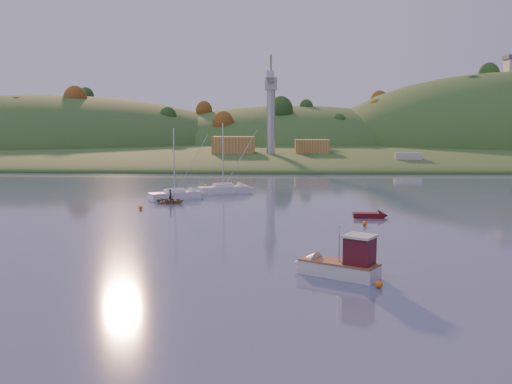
{
  "coord_description": "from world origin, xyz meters",
  "views": [
    {
      "loc": [
        3.47,
        -29.63,
        10.64
      ],
      "look_at": [
        1.1,
        36.4,
        2.7
      ],
      "focal_mm": 40.0,
      "sensor_mm": 36.0,
      "label": 1
    }
  ],
  "objects_px": {
    "sailboat_near": "(175,194)",
    "canoe": "(171,200)",
    "sailboat_far": "(223,189)",
    "fishing_boat": "(334,263)",
    "red_tender": "(375,215)"
  },
  "relations": [
    {
      "from": "fishing_boat",
      "to": "sailboat_near",
      "type": "xyz_separation_m",
      "value": [
        -18.48,
        40.34,
        -0.24
      ]
    },
    {
      "from": "sailboat_near",
      "to": "canoe",
      "type": "bearing_deg",
      "value": -119.79
    },
    {
      "from": "red_tender",
      "to": "sailboat_near",
      "type": "bearing_deg",
      "value": 151.35
    },
    {
      "from": "sailboat_near",
      "to": "red_tender",
      "type": "distance_m",
      "value": 29.89
    },
    {
      "from": "canoe",
      "to": "sailboat_near",
      "type": "bearing_deg",
      "value": 8.28
    },
    {
      "from": "red_tender",
      "to": "canoe",
      "type": "bearing_deg",
      "value": 158.48
    },
    {
      "from": "sailboat_far",
      "to": "canoe",
      "type": "height_order",
      "value": "sailboat_far"
    },
    {
      "from": "canoe",
      "to": "red_tender",
      "type": "distance_m",
      "value": 27.82
    },
    {
      "from": "fishing_boat",
      "to": "sailboat_far",
      "type": "xyz_separation_m",
      "value": [
        -12.22,
        47.36,
        -0.21
      ]
    },
    {
      "from": "fishing_boat",
      "to": "red_tender",
      "type": "relative_size",
      "value": 1.63
    },
    {
      "from": "fishing_boat",
      "to": "red_tender",
      "type": "bearing_deg",
      "value": -73.4
    },
    {
      "from": "sailboat_far",
      "to": "red_tender",
      "type": "distance_m",
      "value": 29.62
    },
    {
      "from": "sailboat_far",
      "to": "canoe",
      "type": "relative_size",
      "value": 2.97
    },
    {
      "from": "sailboat_far",
      "to": "red_tender",
      "type": "height_order",
      "value": "sailboat_far"
    },
    {
      "from": "fishing_boat",
      "to": "sailboat_near",
      "type": "height_order",
      "value": "sailboat_near"
    }
  ]
}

